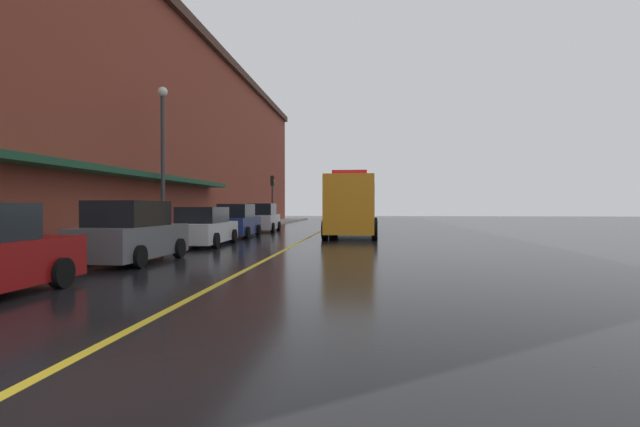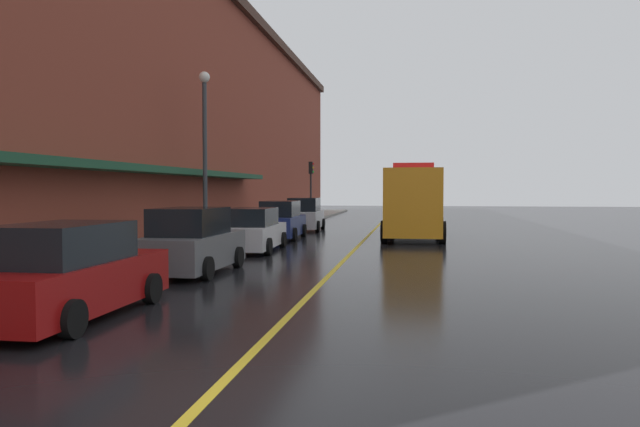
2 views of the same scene
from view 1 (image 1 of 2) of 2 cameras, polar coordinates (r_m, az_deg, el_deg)
ground_plane at (r=29.05m, az=-0.62°, el=-2.52°), size 112.00×112.00×0.00m
sidewalk_left at (r=30.38m, az=-12.32°, el=-2.25°), size 2.40×70.00×0.15m
lane_center_stripe at (r=29.05m, az=-0.62°, el=-2.51°), size 0.16×70.00×0.01m
brick_building_left at (r=32.25m, az=-23.44°, el=9.41°), size 10.99×64.00×13.08m
parked_car_1 at (r=15.67m, az=-21.69°, el=-2.28°), size 2.08×4.43×1.88m
parked_car_2 at (r=21.37m, az=-13.72°, el=-1.64°), size 2.16×4.82×1.68m
parked_car_3 at (r=26.92m, az=-9.90°, el=-0.98°), size 2.01×4.34×1.85m
parked_car_4 at (r=32.71m, az=-6.93°, el=-0.60°), size 2.15×4.17×1.91m
utility_truck at (r=27.57m, az=3.92°, el=0.84°), size 2.97×8.76×3.57m
parking_meter_0 at (r=13.73m, az=-33.15°, el=-2.01°), size 0.14×0.18×1.33m
parking_meter_1 at (r=28.11m, az=-12.01°, el=-0.49°), size 0.14×0.18×1.33m
parking_meter_2 at (r=28.43m, az=-11.80°, el=-0.48°), size 0.14×0.18×1.33m
street_lamp_left at (r=22.69m, az=-18.35°, el=7.61°), size 0.44×0.44×6.94m
traffic_light_near at (r=42.60m, az=-5.73°, el=2.80°), size 0.38×0.36×4.30m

